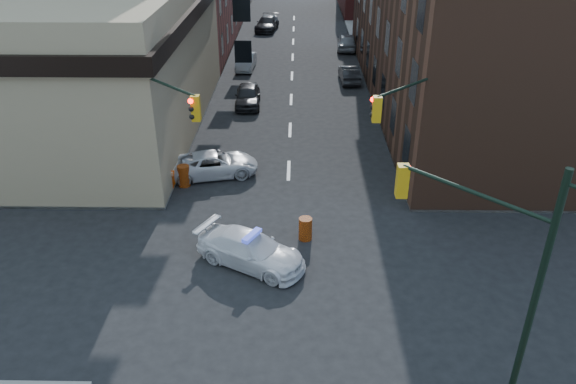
{
  "coord_description": "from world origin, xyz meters",
  "views": [
    {
      "loc": [
        0.43,
        -18.14,
        13.88
      ],
      "look_at": [
        0.07,
        3.42,
        2.2
      ],
      "focal_mm": 35.0,
      "sensor_mm": 36.0,
      "label": 1
    }
  ],
  "objects_px": {
    "pedestrian_b": "(82,185)",
    "pickup": "(214,164)",
    "barrel_road": "(305,229)",
    "barrel_bank": "(184,176)",
    "barricade_nw_a": "(163,179)",
    "parked_car_wfar": "(246,62)",
    "police_car": "(251,250)",
    "pedestrian_a": "(94,182)",
    "parked_car_enear": "(349,74)",
    "parked_car_wnear": "(248,96)"
  },
  "relations": [
    {
      "from": "barrel_road",
      "to": "pedestrian_a",
      "type": "bearing_deg",
      "value": 161.75
    },
    {
      "from": "pedestrian_b",
      "to": "barrel_bank",
      "type": "height_order",
      "value": "pedestrian_b"
    },
    {
      "from": "parked_car_wfar",
      "to": "barrel_bank",
      "type": "relative_size",
      "value": 3.54
    },
    {
      "from": "parked_car_wnear",
      "to": "barrel_road",
      "type": "relative_size",
      "value": 4.11
    },
    {
      "from": "pickup",
      "to": "parked_car_enear",
      "type": "distance_m",
      "value": 19.21
    },
    {
      "from": "parked_car_wnear",
      "to": "pedestrian_a",
      "type": "bearing_deg",
      "value": -117.03
    },
    {
      "from": "pedestrian_a",
      "to": "barrel_road",
      "type": "relative_size",
      "value": 1.64
    },
    {
      "from": "police_car",
      "to": "pickup",
      "type": "relative_size",
      "value": 0.99
    },
    {
      "from": "pedestrian_a",
      "to": "barricade_nw_a",
      "type": "xyz_separation_m",
      "value": [
        3.16,
        1.11,
        -0.41
      ]
    },
    {
      "from": "barricade_nw_a",
      "to": "pedestrian_a",
      "type": "bearing_deg",
      "value": -148.54
    },
    {
      "from": "barrel_road",
      "to": "pickup",
      "type": "bearing_deg",
      "value": 127.97
    },
    {
      "from": "police_car",
      "to": "barricade_nw_a",
      "type": "relative_size",
      "value": 3.84
    },
    {
      "from": "parked_car_wnear",
      "to": "pedestrian_a",
      "type": "height_order",
      "value": "pedestrian_a"
    },
    {
      "from": "parked_car_wnear",
      "to": "barricade_nw_a",
      "type": "height_order",
      "value": "parked_car_wnear"
    },
    {
      "from": "barrel_bank",
      "to": "barricade_nw_a",
      "type": "bearing_deg",
      "value": -154.65
    },
    {
      "from": "pickup",
      "to": "barrel_bank",
      "type": "bearing_deg",
      "value": 118.2
    },
    {
      "from": "police_car",
      "to": "parked_car_wfar",
      "type": "height_order",
      "value": "police_car"
    },
    {
      "from": "barricade_nw_a",
      "to": "pedestrian_b",
      "type": "bearing_deg",
      "value": -143.1
    },
    {
      "from": "barrel_road",
      "to": "barricade_nw_a",
      "type": "bearing_deg",
      "value": 148.12
    },
    {
      "from": "parked_car_enear",
      "to": "barrel_road",
      "type": "distance_m",
      "value": 23.73
    },
    {
      "from": "pedestrian_b",
      "to": "police_car",
      "type": "bearing_deg",
      "value": -25.46
    },
    {
      "from": "parked_car_wnear",
      "to": "pedestrian_a",
      "type": "xyz_separation_m",
      "value": [
        -6.54,
        -14.16,
        0.28
      ]
    },
    {
      "from": "parked_car_wfar",
      "to": "barricade_nw_a",
      "type": "height_order",
      "value": "parked_car_wfar"
    },
    {
      "from": "parked_car_enear",
      "to": "pedestrian_b",
      "type": "bearing_deg",
      "value": 51.87
    },
    {
      "from": "parked_car_wfar",
      "to": "pedestrian_a",
      "type": "bearing_deg",
      "value": -100.34
    },
    {
      "from": "parked_car_wnear",
      "to": "barrel_road",
      "type": "height_order",
      "value": "parked_car_wnear"
    },
    {
      "from": "parked_car_wnear",
      "to": "police_car",
      "type": "bearing_deg",
      "value": -87.32
    },
    {
      "from": "parked_car_wnear",
      "to": "barrel_bank",
      "type": "height_order",
      "value": "parked_car_wnear"
    },
    {
      "from": "pedestrian_b",
      "to": "barrel_road",
      "type": "relative_size",
      "value": 1.75
    },
    {
      "from": "barrel_bank",
      "to": "parked_car_wfar",
      "type": "bearing_deg",
      "value": 86.12
    },
    {
      "from": "parked_car_wfar",
      "to": "barricade_nw_a",
      "type": "bearing_deg",
      "value": -93.15
    },
    {
      "from": "parked_car_wfar",
      "to": "police_car",
      "type": "bearing_deg",
      "value": -81.67
    },
    {
      "from": "barrel_bank",
      "to": "barricade_nw_a",
      "type": "xyz_separation_m",
      "value": [
        -1.0,
        -0.47,
        0.04
      ]
    },
    {
      "from": "pedestrian_b",
      "to": "pickup",
      "type": "bearing_deg",
      "value": 33.56
    },
    {
      "from": "police_car",
      "to": "barricade_nw_a",
      "type": "bearing_deg",
      "value": 66.61
    },
    {
      "from": "pedestrian_a",
      "to": "barricade_nw_a",
      "type": "distance_m",
      "value": 3.37
    },
    {
      "from": "barricade_nw_a",
      "to": "pickup",
      "type": "bearing_deg",
      "value": 47.82
    },
    {
      "from": "pickup",
      "to": "parked_car_enear",
      "type": "bearing_deg",
      "value": -40.6
    },
    {
      "from": "police_car",
      "to": "barrel_road",
      "type": "relative_size",
      "value": 4.5
    },
    {
      "from": "barricade_nw_a",
      "to": "police_car",
      "type": "bearing_deg",
      "value": -40.04
    },
    {
      "from": "barrel_bank",
      "to": "pedestrian_a",
      "type": "bearing_deg",
      "value": -159.14
    },
    {
      "from": "pickup",
      "to": "parked_car_wfar",
      "type": "relative_size",
      "value": 1.19
    },
    {
      "from": "pickup",
      "to": "parked_car_wfar",
      "type": "distance_m",
      "value": 20.55
    },
    {
      "from": "barrel_road",
      "to": "barrel_bank",
      "type": "relative_size",
      "value": 0.93
    },
    {
      "from": "pickup",
      "to": "pedestrian_a",
      "type": "relative_size",
      "value": 2.76
    },
    {
      "from": "parked_car_wfar",
      "to": "pedestrian_b",
      "type": "relative_size",
      "value": 2.18
    },
    {
      "from": "parked_car_enear",
      "to": "barricade_nw_a",
      "type": "relative_size",
      "value": 3.28
    },
    {
      "from": "parked_car_enear",
      "to": "pedestrian_a",
      "type": "bearing_deg",
      "value": 51.9
    },
    {
      "from": "police_car",
      "to": "parked_car_enear",
      "type": "height_order",
      "value": "police_car"
    },
    {
      "from": "parked_car_wnear",
      "to": "pedestrian_b",
      "type": "xyz_separation_m",
      "value": [
        -6.94,
        -14.69,
        0.34
      ]
    }
  ]
}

